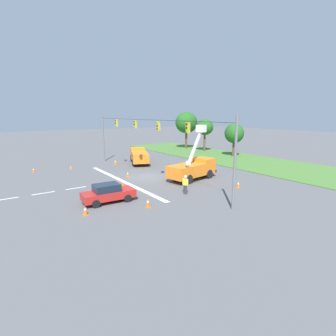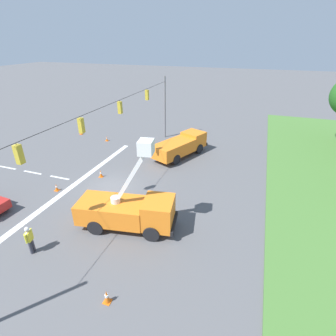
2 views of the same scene
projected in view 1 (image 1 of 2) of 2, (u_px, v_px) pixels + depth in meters
name	position (u px, v px, depth m)	size (l,w,h in m)	color
ground_plane	(147.00, 177.00, 30.64)	(200.00, 200.00, 0.00)	#565659
grass_verge	(246.00, 161.00, 40.77)	(56.00, 12.00, 0.10)	#477533
lane_markings	(109.00, 183.00, 28.03)	(17.60, 15.25, 0.01)	silver
signal_gantry	(146.00, 138.00, 29.74)	(26.20, 0.33, 7.20)	slate
tree_far_west	(186.00, 123.00, 54.51)	(4.39, 4.68, 7.65)	brown
tree_west	(205.00, 127.00, 50.50)	(3.35, 3.09, 6.26)	brown
tree_centre	(234.00, 134.00, 44.51)	(3.34, 3.10, 5.67)	brown
utility_truck_bucket_lift	(193.00, 168.00, 29.30)	(3.23, 6.50, 6.03)	orange
utility_truck_support_near	(139.00, 156.00, 38.90)	(6.88, 4.62, 2.05)	orange
sedan_red	(108.00, 193.00, 21.78)	(2.12, 4.40, 1.56)	red
road_worker	(185.00, 184.00, 23.90)	(0.64, 0.32, 1.77)	#383842
traffic_cone_foreground_left	(238.00, 184.00, 26.12)	(0.36, 0.36, 0.73)	orange
traffic_cone_foreground_right	(123.00, 183.00, 26.93)	(0.36, 0.36, 0.60)	orange
traffic_cone_mid_left	(115.00, 162.00, 37.96)	(0.36, 0.36, 0.82)	orange
traffic_cone_mid_right	(148.00, 203.00, 20.61)	(0.36, 0.36, 0.79)	orange
traffic_cone_near_bucket	(34.00, 170.00, 33.06)	(0.36, 0.36, 0.66)	orange
traffic_cone_lane_edge_a	(71.00, 167.00, 34.72)	(0.36, 0.36, 0.59)	orange
traffic_cone_lane_edge_b	(128.00, 174.00, 30.64)	(0.36, 0.36, 0.67)	orange
traffic_cone_far_left	(85.00, 210.00, 19.04)	(0.36, 0.36, 0.75)	orange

